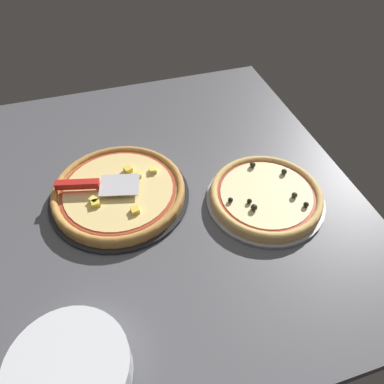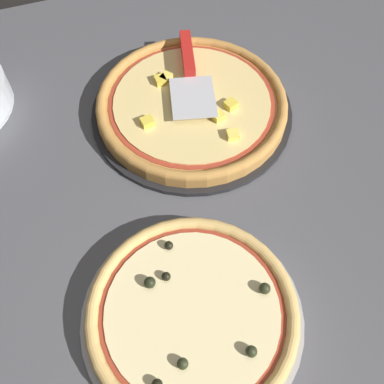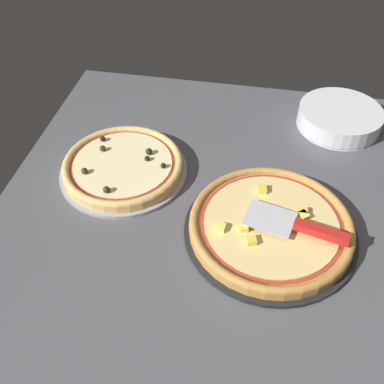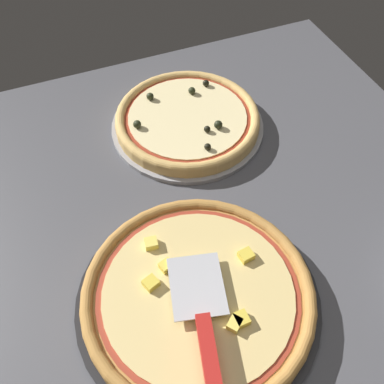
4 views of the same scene
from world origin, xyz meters
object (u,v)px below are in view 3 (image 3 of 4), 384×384
at_px(serving_spatula, 306,228).
at_px(plate_stack, 340,118).
at_px(pizza_front, 271,225).
at_px(pizza_back, 123,165).

height_order(serving_spatula, plate_stack, serving_spatula).
relative_size(pizza_front, plate_stack, 1.55).
distance_m(pizza_back, plate_stack, 0.64).
bearing_deg(pizza_front, serving_spatula, -105.05).
bearing_deg(serving_spatula, pizza_back, 71.32).
height_order(pizza_front, serving_spatula, serving_spatula).
relative_size(pizza_front, serving_spatula, 1.60).
bearing_deg(pizza_front, plate_stack, -20.87).
distance_m(pizza_back, serving_spatula, 0.49).
bearing_deg(serving_spatula, plate_stack, -11.85).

